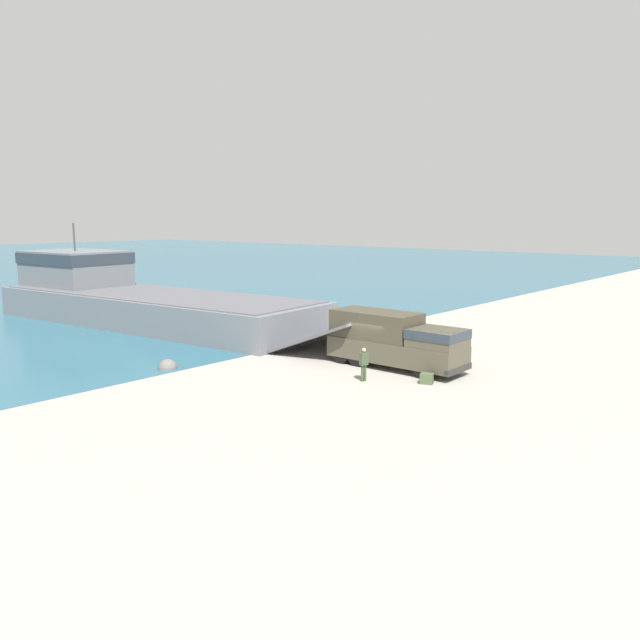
{
  "coord_description": "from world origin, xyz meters",
  "views": [
    {
      "loc": [
        -28.16,
        -20.4,
        8.27
      ],
      "look_at": [
        0.15,
        4.23,
        2.13
      ],
      "focal_mm": 35.0,
      "sensor_mm": 36.0,
      "label": 1
    }
  ],
  "objects_px": {
    "cargo_crate": "(427,378)",
    "soldier_on_ramp": "(364,362)",
    "military_truck": "(395,340)",
    "landing_craft": "(135,297)"
  },
  "relations": [
    {
      "from": "landing_craft",
      "to": "cargo_crate",
      "type": "relative_size",
      "value": 56.63
    },
    {
      "from": "military_truck",
      "to": "cargo_crate",
      "type": "relative_size",
      "value": 12.61
    },
    {
      "from": "landing_craft",
      "to": "cargo_crate",
      "type": "bearing_deg",
      "value": -98.53
    },
    {
      "from": "cargo_crate",
      "to": "soldier_on_ramp",
      "type": "bearing_deg",
      "value": 122.63
    },
    {
      "from": "cargo_crate",
      "to": "military_truck",
      "type": "bearing_deg",
      "value": 60.71
    },
    {
      "from": "landing_craft",
      "to": "military_truck",
      "type": "distance_m",
      "value": 25.16
    },
    {
      "from": "landing_craft",
      "to": "soldier_on_ramp",
      "type": "relative_size",
      "value": 20.53
    },
    {
      "from": "military_truck",
      "to": "cargo_crate",
      "type": "height_order",
      "value": "military_truck"
    },
    {
      "from": "cargo_crate",
      "to": "landing_craft",
      "type": "bearing_deg",
      "value": 87.3
    },
    {
      "from": "landing_craft",
      "to": "soldier_on_ramp",
      "type": "bearing_deg",
      "value": -102.64
    }
  ]
}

